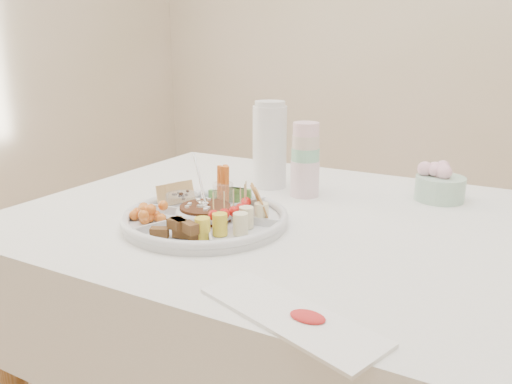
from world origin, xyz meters
The scene contains 14 objects.
wall_back centered at (0.00, 2.00, 1.35)m, with size 4.00×0.02×2.70m, color beige.
dining_table centered at (0.00, 0.00, 0.38)m, with size 1.52×1.02×0.76m, color white.
party_tray centered at (-0.24, -0.16, 0.78)m, with size 0.38×0.38×0.04m, color silver.
bean_dip centered at (-0.24, -0.16, 0.79)m, with size 0.12×0.12×0.04m, color #4C190C.
tortillas centered at (-0.14, -0.08, 0.80)m, with size 0.11×0.11×0.07m, color tan, non-canonical shape.
carrot_cucumber centered at (-0.26, -0.03, 0.82)m, with size 0.10×0.10×0.09m, color orange, non-canonical shape.
pita_raisins centered at (-0.36, -0.11, 0.80)m, with size 0.11×0.11×0.06m, color #E2BE77, non-canonical shape.
cherries centered at (-0.34, -0.24, 0.79)m, with size 0.11×0.11×0.04m, color orange, non-canonical shape.
granola_chunks centered at (-0.22, -0.29, 0.79)m, with size 0.10×0.10×0.04m, color #412E11, non-canonical shape.
banana_tomato centered at (-0.12, -0.21, 0.82)m, with size 0.10×0.10×0.09m, color #FFE686, non-canonical shape.
cup_stack centered at (-0.13, 0.17, 0.87)m, with size 0.08×0.08×0.22m, color silver.
thermos centered at (-0.26, 0.21, 0.89)m, with size 0.10×0.10×0.26m, color white.
flower_bowl centered at (0.21, 0.30, 0.81)m, with size 0.13×0.13×0.10m, color #8ABEA1.
placemat centered at (0.11, -0.45, 0.76)m, with size 0.32×0.11×0.01m, color white.
Camera 1 is at (0.39, -1.07, 1.16)m, focal length 35.00 mm.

